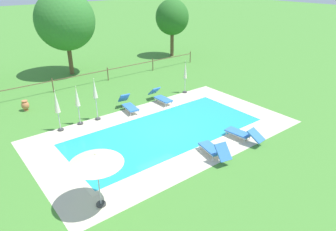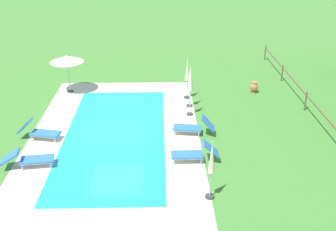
{
  "view_description": "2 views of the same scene",
  "coord_description": "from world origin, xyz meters",
  "px_view_note": "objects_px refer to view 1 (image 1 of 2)",
  "views": [
    {
      "loc": [
        -9.01,
        -11.66,
        7.78
      ],
      "look_at": [
        0.57,
        0.5,
        0.6
      ],
      "focal_mm": 33.02,
      "sensor_mm": 36.0,
      "label": 1
    },
    {
      "loc": [
        16.35,
        2.08,
        8.84
      ],
      "look_at": [
        -0.02,
        2.45,
        1.0
      ],
      "focal_mm": 42.82,
      "sensor_mm": 36.0,
      "label": 2
    }
  ],
  "objects_px": {
    "sun_lounger_north_near_steps": "(128,105)",
    "tree_centre": "(65,21)",
    "sun_lounger_north_end": "(243,134)",
    "patio_umbrella_closed_row_mid_east": "(77,100)",
    "patio_umbrella_closed_row_west": "(57,104)",
    "sun_lounger_north_far": "(161,97)",
    "patio_umbrella_closed_row_mid_west": "(95,92)",
    "tree_west_mid": "(172,17)",
    "patio_umbrella_open_foreground": "(96,159)",
    "terracotta_urn_near_fence": "(25,105)",
    "patio_umbrella_closed_row_centre": "(185,73)",
    "sun_lounger_north_mid": "(214,149)"
  },
  "relations": [
    {
      "from": "sun_lounger_north_near_steps",
      "to": "tree_centre",
      "type": "xyz_separation_m",
      "value": [
        0.28,
        9.52,
        3.96
      ]
    },
    {
      "from": "sun_lounger_north_end",
      "to": "patio_umbrella_closed_row_mid_east",
      "type": "height_order",
      "value": "patio_umbrella_closed_row_mid_east"
    },
    {
      "from": "patio_umbrella_closed_row_west",
      "to": "patio_umbrella_closed_row_mid_east",
      "type": "height_order",
      "value": "patio_umbrella_closed_row_west"
    },
    {
      "from": "tree_centre",
      "to": "patio_umbrella_closed_row_mid_east",
      "type": "bearing_deg",
      "value": -109.95
    },
    {
      "from": "patio_umbrella_closed_row_mid_east",
      "to": "sun_lounger_north_near_steps",
      "type": "bearing_deg",
      "value": -1.03
    },
    {
      "from": "sun_lounger_north_far",
      "to": "patio_umbrella_closed_row_mid_west",
      "type": "distance_m",
      "value": 4.66
    },
    {
      "from": "tree_west_mid",
      "to": "tree_centre",
      "type": "distance_m",
      "value": 10.56
    },
    {
      "from": "sun_lounger_north_far",
      "to": "patio_umbrella_open_foreground",
      "type": "bearing_deg",
      "value": -139.45
    },
    {
      "from": "sun_lounger_north_end",
      "to": "tree_west_mid",
      "type": "xyz_separation_m",
      "value": [
        8.2,
        15.92,
        3.44
      ]
    },
    {
      "from": "patio_umbrella_open_foreground",
      "to": "patio_umbrella_closed_row_mid_east",
      "type": "relative_size",
      "value": 0.98
    },
    {
      "from": "sun_lounger_north_end",
      "to": "terracotta_urn_near_fence",
      "type": "distance_m",
      "value": 13.14
    },
    {
      "from": "sun_lounger_north_near_steps",
      "to": "sun_lounger_north_end",
      "type": "bearing_deg",
      "value": -68.89
    },
    {
      "from": "terracotta_urn_near_fence",
      "to": "patio_umbrella_closed_row_mid_east",
      "type": "bearing_deg",
      "value": -64.33
    },
    {
      "from": "patio_umbrella_closed_row_mid_west",
      "to": "sun_lounger_north_end",
      "type": "bearing_deg",
      "value": -55.16
    },
    {
      "from": "sun_lounger_north_near_steps",
      "to": "terracotta_urn_near_fence",
      "type": "bearing_deg",
      "value": 141.99
    },
    {
      "from": "sun_lounger_north_near_steps",
      "to": "patio_umbrella_closed_row_mid_west",
      "type": "height_order",
      "value": "patio_umbrella_closed_row_mid_west"
    },
    {
      "from": "terracotta_urn_near_fence",
      "to": "patio_umbrella_closed_row_west",
      "type": "bearing_deg",
      "value": -79.82
    },
    {
      "from": "patio_umbrella_closed_row_mid_west",
      "to": "tree_west_mid",
      "type": "xyz_separation_m",
      "value": [
        12.92,
        9.14,
        2.1
      ]
    },
    {
      "from": "patio_umbrella_closed_row_west",
      "to": "patio_umbrella_closed_row_centre",
      "type": "relative_size",
      "value": 1.01
    },
    {
      "from": "patio_umbrella_closed_row_mid_west",
      "to": "terracotta_urn_near_fence",
      "type": "relative_size",
      "value": 3.77
    },
    {
      "from": "patio_umbrella_closed_row_centre",
      "to": "tree_centre",
      "type": "xyz_separation_m",
      "value": [
        -4.52,
        9.3,
        2.88
      ]
    },
    {
      "from": "sun_lounger_north_end",
      "to": "terracotta_urn_near_fence",
      "type": "xyz_separation_m",
      "value": [
        -7.63,
        10.7,
        -0.0
      ]
    },
    {
      "from": "sun_lounger_north_far",
      "to": "tree_centre",
      "type": "distance_m",
      "value": 10.66
    },
    {
      "from": "patio_umbrella_closed_row_mid_east",
      "to": "sun_lounger_north_mid",
      "type": "bearing_deg",
      "value": -63.82
    },
    {
      "from": "sun_lounger_north_far",
      "to": "patio_umbrella_open_foreground",
      "type": "relative_size",
      "value": 0.88
    },
    {
      "from": "sun_lounger_north_far",
      "to": "sun_lounger_north_end",
      "type": "bearing_deg",
      "value": -87.78
    },
    {
      "from": "sun_lounger_north_far",
      "to": "tree_west_mid",
      "type": "relative_size",
      "value": 0.35
    },
    {
      "from": "sun_lounger_north_end",
      "to": "sun_lounger_north_mid",
      "type": "bearing_deg",
      "value": -174.95
    },
    {
      "from": "tree_west_mid",
      "to": "tree_centre",
      "type": "height_order",
      "value": "tree_centre"
    },
    {
      "from": "sun_lounger_north_near_steps",
      "to": "terracotta_urn_near_fence",
      "type": "height_order",
      "value": "sun_lounger_north_near_steps"
    },
    {
      "from": "patio_umbrella_closed_row_west",
      "to": "terracotta_urn_near_fence",
      "type": "relative_size",
      "value": 3.52
    },
    {
      "from": "sun_lounger_north_near_steps",
      "to": "sun_lounger_north_far",
      "type": "bearing_deg",
      "value": -3.79
    },
    {
      "from": "tree_centre",
      "to": "sun_lounger_north_far",
      "type": "bearing_deg",
      "value": -77.85
    },
    {
      "from": "patio_umbrella_closed_row_west",
      "to": "sun_lounger_north_far",
      "type": "bearing_deg",
      "value": -1.29
    },
    {
      "from": "sun_lounger_north_end",
      "to": "patio_umbrella_closed_row_centre",
      "type": "bearing_deg",
      "value": 72.68
    },
    {
      "from": "patio_umbrella_closed_row_mid_west",
      "to": "sun_lounger_north_far",
      "type": "bearing_deg",
      "value": -2.0
    },
    {
      "from": "tree_centre",
      "to": "patio_umbrella_closed_row_west",
      "type": "bearing_deg",
      "value": -115.71
    },
    {
      "from": "sun_lounger_north_near_steps",
      "to": "sun_lounger_north_far",
      "type": "relative_size",
      "value": 1.01
    },
    {
      "from": "patio_umbrella_closed_row_mid_west",
      "to": "tree_west_mid",
      "type": "height_order",
      "value": "tree_west_mid"
    },
    {
      "from": "sun_lounger_north_mid",
      "to": "sun_lounger_north_end",
      "type": "height_order",
      "value": "sun_lounger_north_mid"
    },
    {
      "from": "sun_lounger_north_mid",
      "to": "terracotta_urn_near_fence",
      "type": "relative_size",
      "value": 3.01
    },
    {
      "from": "sun_lounger_north_near_steps",
      "to": "patio_umbrella_closed_row_west",
      "type": "distance_m",
      "value": 4.46
    },
    {
      "from": "sun_lounger_north_near_steps",
      "to": "patio_umbrella_closed_row_west",
      "type": "relative_size",
      "value": 0.84
    },
    {
      "from": "patio_umbrella_closed_row_west",
      "to": "sun_lounger_north_near_steps",
      "type": "bearing_deg",
      "value": 0.09
    },
    {
      "from": "sun_lounger_north_end",
      "to": "sun_lounger_north_near_steps",
      "type": "bearing_deg",
      "value": 111.11
    },
    {
      "from": "sun_lounger_north_end",
      "to": "patio_umbrella_closed_row_mid_west",
      "type": "distance_m",
      "value": 8.37
    },
    {
      "from": "sun_lounger_north_far",
      "to": "terracotta_urn_near_fence",
      "type": "bearing_deg",
      "value": 151.09
    },
    {
      "from": "patio_umbrella_closed_row_centre",
      "to": "tree_west_mid",
      "type": "bearing_deg",
      "value": 56.0
    },
    {
      "from": "sun_lounger_north_near_steps",
      "to": "tree_west_mid",
      "type": "relative_size",
      "value": 0.36
    },
    {
      "from": "sun_lounger_north_end",
      "to": "patio_umbrella_open_foreground",
      "type": "bearing_deg",
      "value": 179.74
    }
  ]
}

